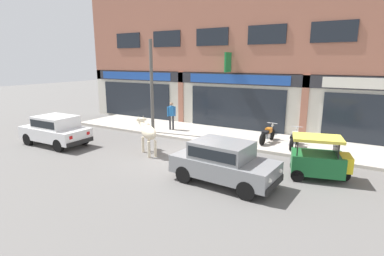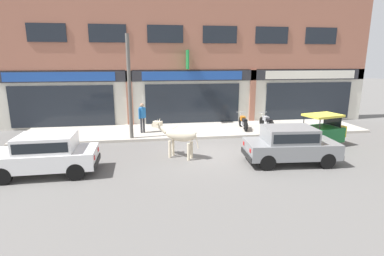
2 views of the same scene
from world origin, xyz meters
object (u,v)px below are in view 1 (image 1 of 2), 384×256
at_px(motorcycle_0, 267,135).
at_px(pedestrian, 171,113).
at_px(cow, 148,132).
at_px(car_0, 55,129).
at_px(car_1, 223,160).
at_px(auto_rickshaw, 319,161).
at_px(utility_pole, 152,87).
at_px(motorcycle_1, 294,139).

relative_size(motorcycle_0, pedestrian, 1.13).
xyz_separation_m(cow, car_0, (-4.83, -1.17, -0.19)).
bearing_deg(pedestrian, car_1, -42.93).
xyz_separation_m(auto_rickshaw, motorcycle_0, (-2.85, 3.36, -0.13)).
bearing_deg(utility_pole, pedestrian, 63.32).
bearing_deg(car_0, motorcycle_0, 30.63).
xyz_separation_m(car_0, utility_pole, (2.78, 4.16, 1.86)).
distance_m(cow, car_1, 4.47).
bearing_deg(motorcycle_0, utility_pole, -169.43).
bearing_deg(pedestrian, motorcycle_1, -1.10).
xyz_separation_m(car_1, utility_pole, (-6.32, 4.30, 1.86)).
bearing_deg(pedestrian, motorcycle_0, 0.84).
relative_size(car_0, auto_rickshaw, 1.70).
distance_m(car_1, motorcycle_0, 5.47).
relative_size(cow, utility_pole, 0.37).
distance_m(auto_rickshaw, utility_pole, 9.54).
xyz_separation_m(car_0, auto_rickshaw, (11.83, 1.95, -0.15)).
relative_size(car_1, motorcycle_1, 2.04).
relative_size(motorcycle_1, utility_pole, 0.36).
relative_size(cow, pedestrian, 1.18).
height_order(car_0, car_1, same).
bearing_deg(motorcycle_0, auto_rickshaw, -49.72).
height_order(pedestrian, utility_pole, utility_pole).
bearing_deg(cow, utility_pole, 124.52).
bearing_deg(car_0, pedestrian, 57.65).
xyz_separation_m(car_1, motorcycle_1, (1.21, 5.25, -0.29)).
xyz_separation_m(cow, car_1, (4.27, -1.31, -0.19)).
bearing_deg(pedestrian, auto_rickshaw, -21.07).
xyz_separation_m(motorcycle_0, pedestrian, (-5.67, -0.08, 0.60)).
relative_size(auto_rickshaw, motorcycle_1, 1.18).
height_order(auto_rickshaw, pedestrian, pedestrian).
bearing_deg(car_0, motorcycle_1, 26.34).
relative_size(cow, car_0, 0.52).
distance_m(pedestrian, utility_pole, 1.96).
xyz_separation_m(pedestrian, utility_pole, (-0.54, -1.08, 1.55)).
bearing_deg(car_1, pedestrian, 137.07).
xyz_separation_m(car_0, motorcycle_1, (10.30, 5.10, -0.29)).
bearing_deg(car_0, cow, 13.59).
height_order(cow, car_1, cow).
bearing_deg(motorcycle_1, car_0, -153.66).
distance_m(car_0, motorcycle_1, 11.50).
bearing_deg(motorcycle_1, cow, -144.29).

